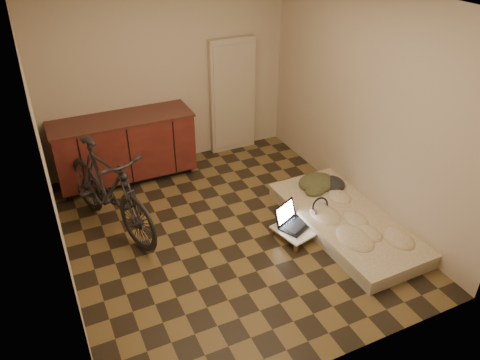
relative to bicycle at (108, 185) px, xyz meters
name	(u,v)px	position (x,y,z in m)	size (l,w,h in m)	color
room_shell	(226,131)	(1.17, -0.65, 0.71)	(3.50, 4.00, 2.60)	brown
cabinets	(125,148)	(0.42, 1.06, -0.12)	(1.84, 0.62, 0.91)	black
appliance_panel	(232,96)	(2.12, 1.29, 0.26)	(0.70, 0.10, 1.70)	beige
bicycle	(108,185)	(0.00, 0.00, 0.00)	(0.54, 1.83, 1.18)	black
futon	(347,222)	(2.47, -1.17, -0.50)	(1.00, 2.05, 0.17)	#B1A98E
clothing_pile	(322,179)	(2.56, -0.48, -0.31)	(0.51, 0.43, 0.21)	#404226
headphones	(320,206)	(2.22, -0.97, -0.33)	(0.25, 0.23, 0.17)	black
lap_desk	(304,225)	(1.97, -1.03, -0.49)	(0.77, 0.59, 0.11)	brown
laptop	(292,221)	(1.84, -0.98, -0.43)	(0.46, 0.44, 0.25)	black
mouse	(316,216)	(2.18, -0.98, -0.46)	(0.05, 0.09, 0.03)	white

